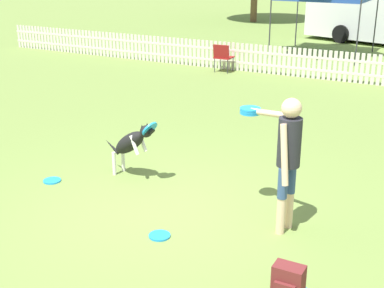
# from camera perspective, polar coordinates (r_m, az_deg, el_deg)

# --- Properties ---
(ground_plane) EXTENTS (240.00, 240.00, 0.00)m
(ground_plane) POSITION_cam_1_polar(r_m,az_deg,el_deg) (7.23, -3.33, -7.13)
(ground_plane) COLOR olive
(handler_person) EXTENTS (0.95, 0.81, 1.70)m
(handler_person) POSITION_cam_1_polar(r_m,az_deg,el_deg) (6.45, 9.97, -0.44)
(handler_person) COLOR beige
(handler_person) RESTS_ON ground_plane
(leaping_dog) EXTENTS (1.08, 0.42, 0.98)m
(leaping_dog) POSITION_cam_1_polar(r_m,az_deg,el_deg) (8.08, -6.46, 0.21)
(leaping_dog) COLOR black
(leaping_dog) RESTS_ON ground_plane
(frisbee_near_handler) EXTENTS (0.26, 0.26, 0.02)m
(frisbee_near_handler) POSITION_cam_1_polar(r_m,az_deg,el_deg) (6.61, -3.47, -9.73)
(frisbee_near_handler) COLOR #1E8CD8
(frisbee_near_handler) RESTS_ON ground_plane
(frisbee_midfield) EXTENTS (0.26, 0.26, 0.02)m
(frisbee_midfield) POSITION_cam_1_polar(r_m,az_deg,el_deg) (8.37, -14.70, -3.80)
(frisbee_midfield) COLOR #1E8CD8
(frisbee_midfield) RESTS_ON ground_plane
(backpack_on_grass) EXTENTS (0.30, 0.23, 0.39)m
(backpack_on_grass) POSITION_cam_1_polar(r_m,az_deg,el_deg) (5.51, 10.20, -14.48)
(backpack_on_grass) COLOR maroon
(backpack_on_grass) RESTS_ON ground_plane
(picket_fence) EXTENTS (23.09, 0.04, 0.81)m
(picket_fence) POSITION_cam_1_polar(r_m,az_deg,el_deg) (15.00, 14.74, 8.08)
(picket_fence) COLOR silver
(picket_fence) RESTS_ON ground_plane
(folding_chair_green_right) EXTENTS (0.49, 0.51, 0.81)m
(folding_chair_green_right) POSITION_cam_1_polar(r_m,az_deg,el_deg) (15.58, 3.30, 9.40)
(folding_chair_green_right) COLOR #333338
(folding_chair_green_right) RESTS_ON ground_plane
(equipment_trailer) EXTENTS (5.35, 3.45, 2.18)m
(equipment_trailer) POSITION_cam_1_polar(r_m,az_deg,el_deg) (22.35, 18.56, 13.32)
(equipment_trailer) COLOR white
(equipment_trailer) RESTS_ON ground_plane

